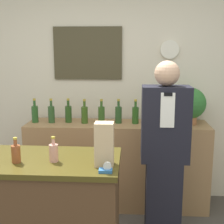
# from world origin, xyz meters

# --- Properties ---
(back_wall) EXTENTS (5.20, 0.09, 2.70)m
(back_wall) POSITION_xyz_m (-0.00, 2.00, 1.36)
(back_wall) COLOR beige
(back_wall) RESTS_ON ground_plane
(back_shelf) EXTENTS (2.01, 0.48, 0.96)m
(back_shelf) POSITION_xyz_m (0.10, 1.70, 0.48)
(back_shelf) COLOR #9E754C
(back_shelf) RESTS_ON ground_plane
(display_counter) EXTENTS (1.15, 0.63, 0.96)m
(display_counter) POSITION_xyz_m (-0.40, 0.54, 0.48)
(display_counter) COLOR #4C331E
(display_counter) RESTS_ON ground_plane
(shopkeeper) EXTENTS (0.42, 0.27, 1.67)m
(shopkeeper) POSITION_xyz_m (0.56, 1.06, 0.84)
(shopkeeper) COLOR black
(shopkeeper) RESTS_ON ground_plane
(potted_plant) EXTENTS (0.34, 0.34, 0.40)m
(potted_plant) POSITION_xyz_m (0.89, 1.72, 1.18)
(potted_plant) COLOR #B27047
(potted_plant) RESTS_ON back_shelf
(paper_bag) EXTENTS (0.13, 0.11, 0.31)m
(paper_bag) POSITION_xyz_m (0.07, 0.43, 1.11)
(paper_bag) COLOR tan
(paper_bag) RESTS_ON display_counter
(tape_dispenser) EXTENTS (0.09, 0.06, 0.07)m
(tape_dispenser) POSITION_xyz_m (0.09, 0.31, 0.98)
(tape_dispenser) COLOR #2D66A8
(tape_dispenser) RESTS_ON display_counter
(counter_bottle_1) EXTENTS (0.07, 0.07, 0.19)m
(counter_bottle_1) POSITION_xyz_m (-0.58, 0.45, 1.03)
(counter_bottle_1) COLOR brown
(counter_bottle_1) RESTS_ON display_counter
(counter_bottle_2) EXTENTS (0.07, 0.07, 0.19)m
(counter_bottle_2) POSITION_xyz_m (-0.31, 0.49, 1.03)
(counter_bottle_2) COLOR tan
(counter_bottle_2) RESTS_ON display_counter
(shelf_bottle_0) EXTENTS (0.07, 0.07, 0.27)m
(shelf_bottle_0) POSITION_xyz_m (-0.82, 1.69, 1.06)
(shelf_bottle_0) COLOR #295626
(shelf_bottle_0) RESTS_ON back_shelf
(shelf_bottle_1) EXTENTS (0.07, 0.07, 0.27)m
(shelf_bottle_1) POSITION_xyz_m (-0.64, 1.70, 1.06)
(shelf_bottle_1) COLOR #2D5029
(shelf_bottle_1) RESTS_ON back_shelf
(shelf_bottle_2) EXTENTS (0.07, 0.07, 0.27)m
(shelf_bottle_2) POSITION_xyz_m (-0.45, 1.72, 1.06)
(shelf_bottle_2) COLOR #264A1C
(shelf_bottle_2) RESTS_ON back_shelf
(shelf_bottle_3) EXTENTS (0.07, 0.07, 0.27)m
(shelf_bottle_3) POSITION_xyz_m (-0.26, 1.69, 1.06)
(shelf_bottle_3) COLOR #35551C
(shelf_bottle_3) RESTS_ON back_shelf
(shelf_bottle_4) EXTENTS (0.07, 0.07, 0.27)m
(shelf_bottle_4) POSITION_xyz_m (-0.07, 1.70, 1.06)
(shelf_bottle_4) COLOR #305521
(shelf_bottle_4) RESTS_ON back_shelf
(shelf_bottle_5) EXTENTS (0.07, 0.07, 0.27)m
(shelf_bottle_5) POSITION_xyz_m (0.11, 1.72, 1.06)
(shelf_bottle_5) COLOR #284C24
(shelf_bottle_5) RESTS_ON back_shelf
(shelf_bottle_6) EXTENTS (0.07, 0.07, 0.27)m
(shelf_bottle_6) POSITION_xyz_m (0.30, 1.71, 1.06)
(shelf_bottle_6) COLOR #2A551F
(shelf_bottle_6) RESTS_ON back_shelf
(shelf_bottle_7) EXTENTS (0.07, 0.07, 0.27)m
(shelf_bottle_7) POSITION_xyz_m (0.49, 1.69, 1.06)
(shelf_bottle_7) COLOR #2A531C
(shelf_bottle_7) RESTS_ON back_shelf
(shelf_bottle_8) EXTENTS (0.07, 0.07, 0.27)m
(shelf_bottle_8) POSITION_xyz_m (0.67, 1.72, 1.06)
(shelf_bottle_8) COLOR #2C4A25
(shelf_bottle_8) RESTS_ON back_shelf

